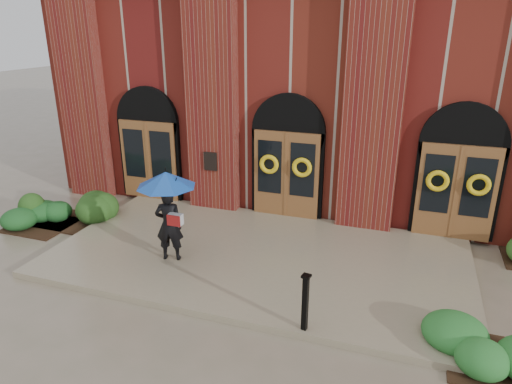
% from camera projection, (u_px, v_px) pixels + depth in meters
% --- Properties ---
extents(ground, '(90.00, 90.00, 0.00)m').
position_uv_depth(ground, '(255.00, 262.00, 11.12)').
color(ground, gray).
rests_on(ground, ground).
extents(landing, '(10.00, 5.30, 0.15)m').
position_uv_depth(landing, '(257.00, 256.00, 11.22)').
color(landing, gray).
rests_on(landing, ground).
extents(church_building, '(16.20, 12.53, 7.00)m').
position_uv_depth(church_building, '(329.00, 77.00, 17.69)').
color(church_building, maroon).
rests_on(church_building, ground).
extents(man_with_umbrella, '(1.69, 1.69, 2.19)m').
position_uv_depth(man_with_umbrella, '(167.00, 199.00, 10.45)').
color(man_with_umbrella, black).
rests_on(man_with_umbrella, landing).
extents(metal_post, '(0.18, 0.18, 1.14)m').
position_uv_depth(metal_post, '(305.00, 301.00, 8.23)').
color(metal_post, black).
rests_on(metal_post, landing).
extents(hedge_wall_left, '(3.14, 1.26, 0.81)m').
position_uv_depth(hedge_wall_left, '(62.00, 208.00, 13.30)').
color(hedge_wall_left, '#234818').
rests_on(hedge_wall_left, ground).
extents(hedge_front_left, '(1.55, 1.32, 0.55)m').
position_uv_depth(hedge_front_left, '(41.00, 217.00, 13.01)').
color(hedge_front_left, '#1A4C1D').
rests_on(hedge_front_left, ground).
extents(hedge_front_right, '(1.55, 1.33, 0.55)m').
position_uv_depth(hedge_front_right, '(502.00, 351.00, 7.69)').
color(hedge_front_right, '#236125').
rests_on(hedge_front_right, ground).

